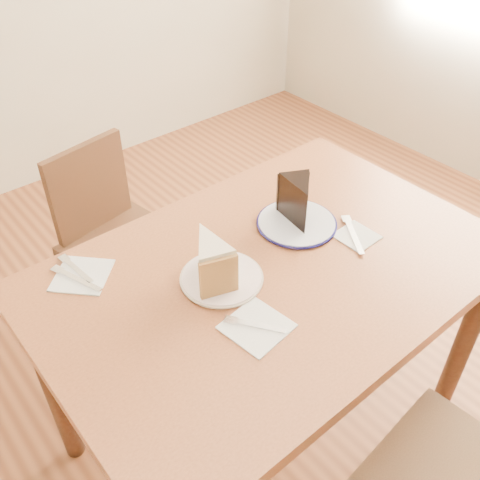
{
  "coord_description": "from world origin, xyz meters",
  "views": [
    {
      "loc": [
        -0.72,
        -0.74,
        1.68
      ],
      "look_at": [
        -0.03,
        0.09,
        0.8
      ],
      "focal_mm": 40.0,
      "sensor_mm": 36.0,
      "label": 1
    }
  ],
  "objects_px": {
    "chair_far": "(118,238)",
    "plate_cream": "(222,278)",
    "table": "(271,293)",
    "chocolate_cake": "(299,204)",
    "plate_navy": "(297,223)",
    "carrot_cake": "(209,259)"
  },
  "relations": [
    {
      "from": "chair_far",
      "to": "plate_cream",
      "type": "height_order",
      "value": "chair_far"
    },
    {
      "from": "table",
      "to": "chocolate_cake",
      "type": "distance_m",
      "value": 0.26
    },
    {
      "from": "chair_far",
      "to": "chocolate_cake",
      "type": "relative_size",
      "value": 6.23
    },
    {
      "from": "chocolate_cake",
      "to": "plate_cream",
      "type": "bearing_deg",
      "value": 35.19
    },
    {
      "from": "table",
      "to": "plate_cream",
      "type": "xyz_separation_m",
      "value": [
        -0.13,
        0.04,
        0.1
      ]
    },
    {
      "from": "plate_cream",
      "to": "plate_navy",
      "type": "relative_size",
      "value": 0.92
    },
    {
      "from": "chair_far",
      "to": "plate_navy",
      "type": "bearing_deg",
      "value": 100.81
    },
    {
      "from": "table",
      "to": "plate_cream",
      "type": "bearing_deg",
      "value": 161.96
    },
    {
      "from": "chair_far",
      "to": "carrot_cake",
      "type": "height_order",
      "value": "carrot_cake"
    },
    {
      "from": "table",
      "to": "plate_navy",
      "type": "bearing_deg",
      "value": 26.36
    },
    {
      "from": "chocolate_cake",
      "to": "table",
      "type": "bearing_deg",
      "value": 53.22
    },
    {
      "from": "table",
      "to": "carrot_cake",
      "type": "distance_m",
      "value": 0.23
    },
    {
      "from": "plate_navy",
      "to": "carrot_cake",
      "type": "height_order",
      "value": "carrot_cake"
    },
    {
      "from": "plate_cream",
      "to": "table",
      "type": "bearing_deg",
      "value": -18.04
    },
    {
      "from": "plate_cream",
      "to": "carrot_cake",
      "type": "distance_m",
      "value": 0.07
    },
    {
      "from": "plate_cream",
      "to": "carrot_cake",
      "type": "relative_size",
      "value": 1.56
    },
    {
      "from": "table",
      "to": "chair_far",
      "type": "distance_m",
      "value": 0.78
    },
    {
      "from": "table",
      "to": "carrot_cake",
      "type": "relative_size",
      "value": 9.32
    },
    {
      "from": "plate_navy",
      "to": "chocolate_cake",
      "type": "height_order",
      "value": "chocolate_cake"
    },
    {
      "from": "plate_navy",
      "to": "table",
      "type": "bearing_deg",
      "value": -153.64
    },
    {
      "from": "table",
      "to": "chair_far",
      "type": "relative_size",
      "value": 1.55
    },
    {
      "from": "plate_navy",
      "to": "chocolate_cake",
      "type": "bearing_deg",
      "value": 4.9
    }
  ]
}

